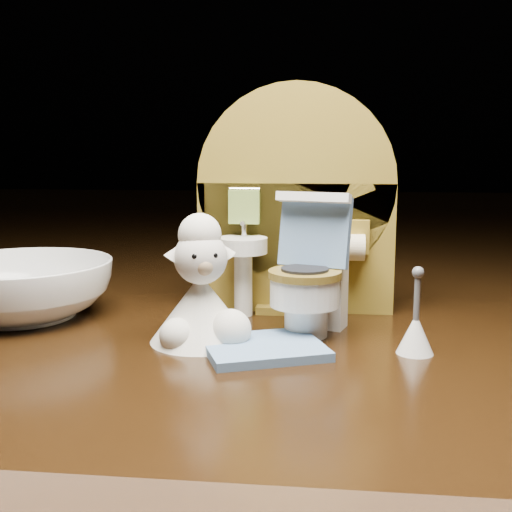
% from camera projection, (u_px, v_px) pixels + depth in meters
% --- Properties ---
extents(backdrop_panel, '(0.13, 0.05, 0.15)m').
position_uv_depth(backdrop_panel, '(294.00, 213.00, 0.42)').
color(backdrop_panel, olive).
rests_on(backdrop_panel, ground).
extents(toy_toilet, '(0.05, 0.06, 0.08)m').
position_uv_depth(toy_toilet, '(311.00, 282.00, 0.38)').
color(toy_toilet, white).
rests_on(toy_toilet, ground).
extents(bath_mat, '(0.08, 0.07, 0.00)m').
position_uv_depth(bath_mat, '(264.00, 348.00, 0.35)').
color(bath_mat, '#5F82AC').
rests_on(bath_mat, ground).
extents(toilet_brush, '(0.02, 0.02, 0.05)m').
position_uv_depth(toilet_brush, '(416.00, 331.00, 0.34)').
color(toilet_brush, white).
rests_on(toilet_brush, ground).
extents(plush_lamb, '(0.06, 0.06, 0.08)m').
position_uv_depth(plush_lamb, '(202.00, 297.00, 0.36)').
color(plush_lamb, silver).
rests_on(plush_lamb, ground).
extents(ceramic_bowl, '(0.13, 0.13, 0.04)m').
position_uv_depth(ceramic_bowl, '(21.00, 289.00, 0.41)').
color(ceramic_bowl, white).
rests_on(ceramic_bowl, ground).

